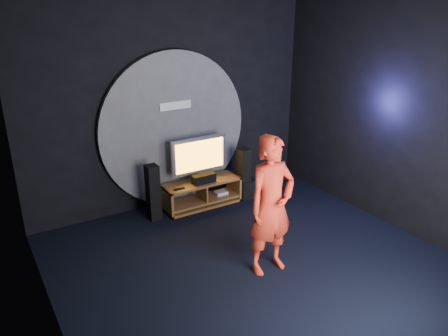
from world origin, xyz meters
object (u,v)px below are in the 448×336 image
(player, at_px, (271,206))
(tv, at_px, (199,157))
(media_console, at_px, (202,195))
(tower_speaker_left, at_px, (153,193))
(tower_speaker_right, at_px, (243,174))
(subwoofer, at_px, (246,188))

(player, bearing_deg, tv, 85.51)
(media_console, relative_size, tower_speaker_left, 1.45)
(media_console, xyz_separation_m, player, (-0.17, -2.13, 0.72))
(media_console, height_order, tower_speaker_left, tower_speaker_left)
(media_console, distance_m, tower_speaker_left, 0.95)
(media_console, bearing_deg, tv, 96.20)
(tower_speaker_right, distance_m, subwoofer, 0.31)
(player, bearing_deg, tower_speaker_right, 64.70)
(tv, distance_m, tower_speaker_left, 0.99)
(tv, distance_m, tower_speaker_right, 0.90)
(tv, relative_size, subwoofer, 3.04)
(tower_speaker_left, bearing_deg, media_console, 2.71)
(tower_speaker_right, bearing_deg, tv, 167.10)
(media_console, height_order, subwoofer, media_console)
(tower_speaker_right, relative_size, player, 0.50)
(tv, bearing_deg, subwoofer, -10.35)
(tv, relative_size, tower_speaker_left, 1.08)
(tower_speaker_right, height_order, subwoofer, tower_speaker_right)
(tower_speaker_left, relative_size, player, 0.50)
(tower_speaker_left, xyz_separation_m, subwoofer, (1.75, -0.05, -0.30))
(tv, bearing_deg, tower_speaker_left, -173.02)
(tv, height_order, player, player)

